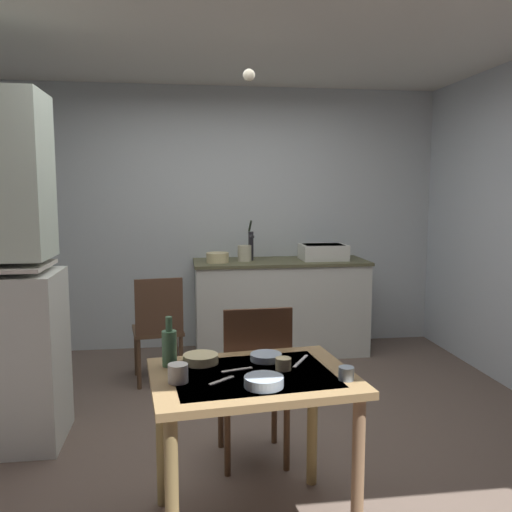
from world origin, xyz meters
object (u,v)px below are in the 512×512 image
mug_dark (283,364)px  serving_bowl_wide (201,359)px  sink_basin (323,252)px  mixing_bowl_counter (218,257)px  hand_pump (251,243)px  dining_table (253,399)px  chair_far_side (254,383)px  chair_by_counter (158,327)px  glass_bottle (169,347)px

mug_dark → serving_bowl_wide: bearing=158.5°
sink_basin → mixing_bowl_counter: (-1.04, -0.05, -0.03)m
hand_pump → dining_table: size_ratio=0.39×
hand_pump → dining_table: (-0.35, -2.75, -0.45)m
mixing_bowl_counter → mug_dark: mixing_bowl_counter is taller
mixing_bowl_counter → dining_table: mixing_bowl_counter is taller
serving_bowl_wide → dining_table: bearing=-38.6°
chair_far_side → chair_by_counter: 1.55m
sink_basin → mixing_bowl_counter: bearing=-177.3°
mug_dark → glass_bottle: bearing=166.2°
chair_by_counter → mug_dark: bearing=-71.2°
hand_pump → chair_by_counter: bearing=-139.3°
sink_basin → mixing_bowl_counter: size_ratio=2.07×
glass_bottle → chair_by_counter: bearing=94.3°
hand_pump → chair_far_side: (-0.26, -2.18, -0.59)m
hand_pump → chair_by_counter: size_ratio=0.43×
hand_pump → chair_far_side: size_ratio=0.41×
chair_far_side → serving_bowl_wide: 0.58m
sink_basin → glass_bottle: (-1.44, -2.54, -0.14)m
mixing_bowl_counter → chair_far_side: 2.14m
sink_basin → serving_bowl_wide: bearing=-117.1°
dining_table → glass_bottle: bearing=156.5°
chair_far_side → glass_bottle: 0.72m
chair_by_counter → serving_bowl_wide: bearing=-81.0°
serving_bowl_wide → chair_by_counter: bearing=99.0°
dining_table → serving_bowl_wide: size_ratio=5.78×
sink_basin → chair_far_side: bearing=-114.5°
hand_pump → chair_far_side: hand_pump is taller
glass_bottle → dining_table: bearing=-23.5°
chair_by_counter → mug_dark: 2.10m
chair_by_counter → sink_basin: bearing=24.0°
hand_pump → chair_by_counter: 1.30m
chair_far_side → mixing_bowl_counter: bearing=91.9°
hand_pump → glass_bottle: 2.70m
hand_pump → chair_by_counter: (-0.87, -0.75, -0.61)m
mixing_bowl_counter → mug_dark: size_ratio=2.84×
sink_basin → chair_by_counter: sink_basin is taller
mug_dark → sink_basin: bearing=71.2°
serving_bowl_wide → mug_dark: size_ratio=2.30×
chair_far_side → mug_dark: 0.61m
sink_basin → hand_pump: 0.72m
mug_dark → glass_bottle: 0.55m
mixing_bowl_counter → chair_far_side: size_ratio=0.22×
chair_far_side → serving_bowl_wide: (-0.32, -0.39, 0.28)m
sink_basin → dining_table: (-1.06, -2.71, -0.36)m
chair_by_counter → mixing_bowl_counter: bearing=50.5°
mug_dark → glass_bottle: size_ratio=0.31×
mixing_bowl_counter → chair_by_counter: mixing_bowl_counter is taller
chair_far_side → serving_bowl_wide: bearing=-129.4°
dining_table → chair_far_side: size_ratio=1.04×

